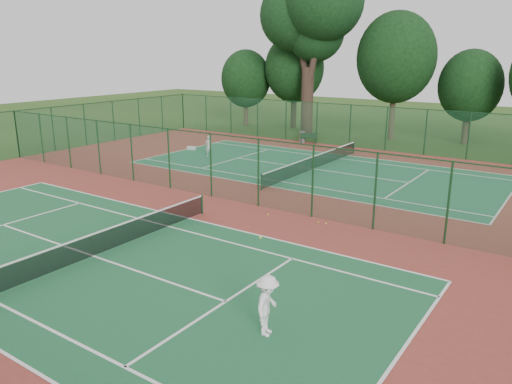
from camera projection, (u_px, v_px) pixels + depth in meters
ground at (234, 201)px, 26.34m from camera, size 120.00×120.00×0.00m
red_pad at (234, 201)px, 26.34m from camera, size 40.00×36.00×0.01m
court_near at (94, 256)px, 19.19m from camera, size 23.77×10.97×0.01m
court_far at (314, 169)px, 33.49m from camera, size 23.77×10.97×0.01m
fence_north at (368, 127)px, 40.16m from camera, size 40.00×0.09×3.50m
fence_west at (17, 134)px, 36.74m from camera, size 0.09×36.00×3.50m
fence_divider at (234, 169)px, 25.87m from camera, size 40.00×0.09×3.50m
tennis_net_near at (93, 244)px, 19.05m from camera, size 0.10×12.90×0.97m
tennis_net_far at (315, 161)px, 33.34m from camera, size 0.10×12.90×0.97m
player_near at (268, 305)px, 13.67m from camera, size 0.91×1.26×1.76m
player_far at (209, 146)px, 37.46m from camera, size 0.56×0.67×1.56m
trash_bin at (302, 137)px, 43.22m from camera, size 0.66×0.66×0.98m
bench at (309, 138)px, 42.83m from camera, size 1.53×0.86×0.91m
kit_bag at (191, 148)px, 40.12m from camera, size 0.73×0.32×0.27m
stray_ball_a at (326, 223)px, 22.83m from camera, size 0.07×0.07×0.07m
stray_ball_b at (318, 222)px, 22.98m from camera, size 0.07×0.07×0.07m
stray_ball_c at (268, 214)px, 24.06m from camera, size 0.07×0.07×0.07m
big_tree at (312, 14)px, 45.32m from camera, size 10.08×7.38×15.49m
evergreen_row at (398, 139)px, 45.33m from camera, size 39.00×5.00×12.00m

